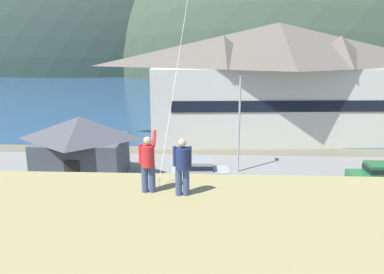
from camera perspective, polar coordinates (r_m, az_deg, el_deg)
name	(u,v)px	position (r m, az deg, el deg)	size (l,w,h in m)	color
ground_plane	(186,235)	(21.93, -0.86, -14.48)	(600.00, 600.00, 0.00)	#66604C
parking_lot_pad	(191,198)	(26.39, -0.19, -9.13)	(40.00, 20.00, 0.10)	gray
bay_water	(204,91)	(79.87, 1.76, 6.83)	(360.00, 84.00, 0.03)	navy
far_hill_west_ridge	(30,70)	(148.80, -22.97, 9.25)	(141.72, 44.73, 69.43)	#42513D
far_hill_east_peak	(76,70)	(139.93, -16.93, 9.50)	(96.92, 53.55, 82.79)	#2D3D33
far_hill_center_saddle	(303,72)	(132.12, 16.17, 9.30)	(130.20, 75.72, 93.14)	#3D4C38
harbor_lodge	(277,78)	(42.39, 12.50, 8.55)	(28.61, 12.74, 12.24)	beige
storage_shed_near_lot	(82,147)	(30.56, -16.14, -1.40)	(7.07, 5.61, 4.93)	#474C56
storage_shed_waterside	(212,116)	(43.18, 3.05, 3.20)	(4.81, 4.86, 4.22)	#756B5B
wharf_dock	(215,112)	(54.98, 3.40, 3.68)	(3.20, 12.84, 0.70)	#70604C
moored_boat_wharfside	(190,111)	(54.02, -0.36, 3.91)	(2.77, 7.59, 2.16)	navy
moored_boat_outer_mooring	(240,113)	(52.97, 7.23, 3.58)	(2.45, 7.31, 2.16)	navy
parked_car_mid_row_near	(357,227)	(22.31, 23.43, -12.16)	(4.33, 2.31, 1.82)	navy
parked_car_back_row_right	(28,208)	(24.49, -23.30, -9.74)	(4.30, 2.26, 1.82)	#B28923
parked_car_mid_row_far	(379,175)	(30.86, 26.16, -5.10)	(4.24, 2.13, 1.82)	#236633
parked_car_corner_spot	(150,209)	(22.57, -6.32, -10.65)	(4.31, 2.27, 1.82)	black
parked_car_mid_row_center	(200,171)	(28.50, 1.13, -5.11)	(4.28, 2.21, 1.82)	#9EA3A8
parked_car_lone_by_shed	(263,222)	(21.39, 10.62, -12.31)	(4.26, 2.17, 1.82)	navy
parking_light_pole	(239,119)	(30.43, 7.07, 2.73)	(0.24, 0.78, 7.67)	#ADADB2
person_kite_flyer	(148,162)	(11.54, -6.59, -3.74)	(0.51, 0.67, 1.86)	#384770
person_companion	(182,165)	(11.24, -1.46, -4.23)	(0.55, 0.40, 1.74)	#384770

